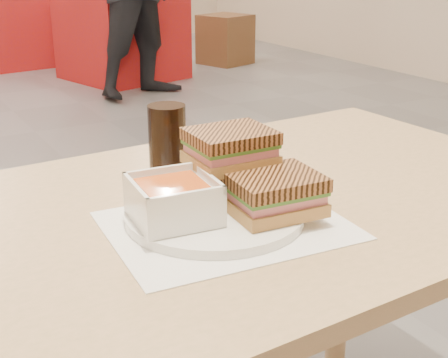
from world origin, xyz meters
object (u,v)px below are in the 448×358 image
soup_bowl (174,201)px  bg_chair_1r (225,39)px  cola_glass (168,145)px  panini_lower (274,193)px  bg_chair_1l (121,52)px  plate (214,214)px  bg_table_1 (122,35)px  main_table (229,265)px

soup_bowl → bg_chair_1r: 5.57m
cola_glass → bg_chair_1r: (2.80, 4.56, -0.58)m
panini_lower → cola_glass: cola_glass is taller
bg_chair_1l → soup_bowl: bearing=-110.4°
plate → soup_bowl: (-0.07, -0.00, 0.03)m
panini_lower → bg_chair_1r: size_ratio=0.25×
cola_glass → bg_table_1: size_ratio=0.13×
soup_bowl → panini_lower: (0.14, -0.05, 0.00)m
bg_chair_1l → bg_chair_1r: bg_chair_1r is taller
main_table → panini_lower: 0.19m
plate → bg_chair_1l: size_ratio=0.58×
panini_lower → main_table: bearing=99.0°
soup_bowl → bg_table_1: soup_bowl is taller
main_table → plate: bearing=-138.3°
plate → panini_lower: size_ratio=1.95×
main_table → bg_chair_1r: main_table is taller
main_table → cola_glass: (-0.05, 0.13, 0.18)m
soup_bowl → cola_glass: cola_glass is taller
main_table → panini_lower: (0.02, -0.10, 0.16)m
bg_table_1 → bg_chair_1l: bg_table_1 is taller
bg_table_1 → bg_chair_1l: bearing=83.4°
plate → bg_table_1: bearing=70.1°
panini_lower → cola_glass: (-0.06, 0.23, 0.02)m
main_table → soup_bowl: (-0.12, -0.05, 0.16)m
soup_bowl → bg_chair_1r: soup_bowl is taller
plate → bg_chair_1l: (1.66, 4.66, -0.54)m
main_table → cola_glass: bearing=110.0°
bg_chair_1l → bg_chair_1r: 1.15m
main_table → plate: (-0.06, -0.05, 0.12)m
main_table → cola_glass: 0.23m
cola_glass → bg_chair_1l: (1.65, 4.49, -0.60)m
panini_lower → bg_chair_1l: bearing=71.3°
cola_glass → bg_chair_1r: bearing=58.5°
bg_chair_1l → bg_chair_1r: (1.15, 0.08, 0.03)m
plate → cola_glass: 0.19m
bg_chair_1l → bg_table_1: bearing=-96.6°
main_table → plate: plate is taller
bg_chair_1l → panini_lower: bearing=-108.7°
panini_lower → plate: bearing=144.2°
bg_chair_1r → bg_table_1: bearing=-171.9°
plate → soup_bowl: 0.08m
plate → main_table: bearing=41.7°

